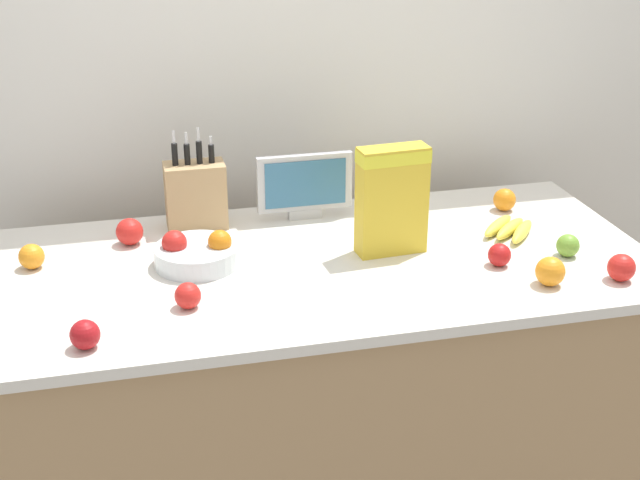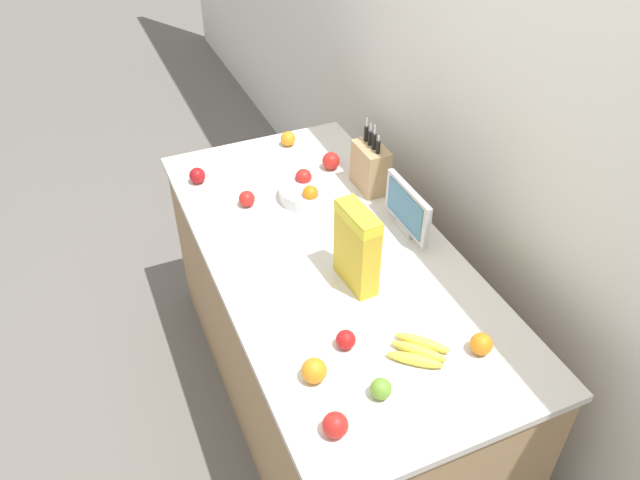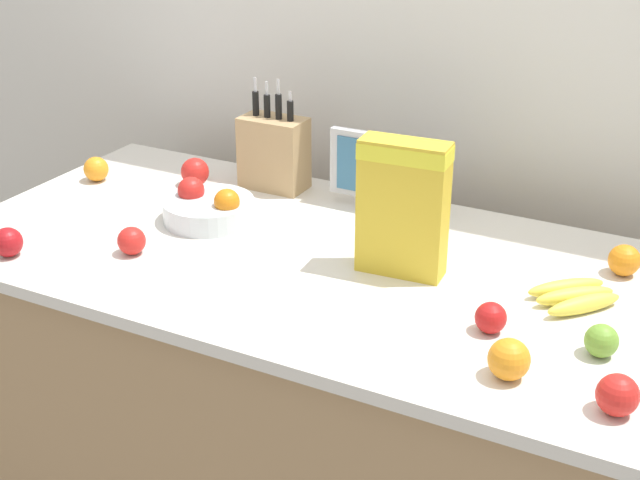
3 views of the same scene
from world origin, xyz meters
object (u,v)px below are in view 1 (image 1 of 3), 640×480
object	(u,v)px
cereal_box	(392,196)
apple_near_bananas	(130,232)
fruit_bowl	(197,253)
apple_rightmost	(621,268)
apple_by_knife_block	(188,296)
orange_by_cereal	(505,200)
apple_middle	(568,246)
knife_block	(196,195)
small_monitor	(305,184)
banana_bunch	(510,229)
apple_leftmost	(499,255)
orange_front_center	(550,271)
apple_rear	(85,335)
orange_mid_right	(32,256)

from	to	relation	value
cereal_box	apple_near_bananas	bearing A→B (deg)	158.24
fruit_bowl	apple_rightmost	size ratio (longest dim) A/B	3.13
apple_by_knife_block	orange_by_cereal	size ratio (longest dim) A/B	0.94
apple_middle	knife_block	bearing A→B (deg)	154.83
apple_middle	orange_by_cereal	bearing A→B (deg)	94.07
apple_rightmost	small_monitor	bearing A→B (deg)	138.91
banana_bunch	apple_leftmost	world-z (taller)	apple_leftmost
apple_near_bananas	apple_rightmost	bearing A→B (deg)	-23.64
apple_rightmost	orange_front_center	xyz separation A→B (m)	(-0.20, 0.02, 0.00)
knife_block	orange_by_cereal	bearing A→B (deg)	-5.82
banana_bunch	apple_rear	size ratio (longest dim) A/B	3.02
cereal_box	apple_middle	size ratio (longest dim) A/B	4.77
cereal_box	knife_block	bearing A→B (deg)	144.15
fruit_bowl	apple_by_knife_block	xyz separation A→B (m)	(-0.05, -0.25, -0.00)
apple_middle	orange_by_cereal	xyz separation A→B (m)	(-0.03, 0.37, 0.00)
apple_leftmost	apple_rear	xyz separation A→B (m)	(-1.11, -0.19, 0.00)
orange_mid_right	orange_front_center	world-z (taller)	orange_front_center
apple_rear	apple_rightmost	bearing A→B (deg)	1.16
banana_bunch	apple_rear	xyz separation A→B (m)	(-1.23, -0.39, 0.02)
apple_rightmost	banana_bunch	bearing A→B (deg)	113.26
orange_by_cereal	apple_middle	bearing A→B (deg)	-85.93
knife_block	apple_by_knife_block	xyz separation A→B (m)	(-0.08, -0.53, -0.07)
banana_bunch	orange_mid_right	size ratio (longest dim) A/B	3.03
cereal_box	banana_bunch	bearing A→B (deg)	0.79
cereal_box	orange_mid_right	world-z (taller)	cereal_box
small_monitor	orange_mid_right	bearing A→B (deg)	-167.47
apple_middle	orange_by_cereal	size ratio (longest dim) A/B	0.91
apple_middle	orange_mid_right	size ratio (longest dim) A/B	0.93
orange_mid_right	apple_near_bananas	bearing A→B (deg)	20.94
apple_rightmost	apple_near_bananas	distance (m)	1.38
banana_bunch	apple_by_knife_block	distance (m)	1.01
apple_near_bananas	orange_front_center	bearing A→B (deg)	-26.57
fruit_bowl	apple_middle	size ratio (longest dim) A/B	3.58
apple_rightmost	apple_by_knife_block	xyz separation A→B (m)	(-1.14, 0.12, -0.00)
apple_leftmost	orange_front_center	world-z (taller)	orange_front_center
apple_by_knife_block	apple_near_bananas	world-z (taller)	apple_near_bananas
cereal_box	apple_rear	bearing A→B (deg)	-161.69
apple_by_knife_block	apple_rear	distance (m)	0.29
small_monitor	apple_near_bananas	size ratio (longest dim) A/B	3.76
knife_block	apple_rear	world-z (taller)	knife_block
apple_middle	apple_leftmost	distance (m)	0.21
apple_rear	cereal_box	bearing A→B (deg)	22.56
apple_near_bananas	orange_by_cereal	bearing A→B (deg)	-0.41
small_monitor	apple_rightmost	distance (m)	0.96
apple_middle	fruit_bowl	bearing A→B (deg)	169.59
apple_by_knife_block	orange_mid_right	distance (m)	0.51
apple_rightmost	orange_by_cereal	xyz separation A→B (m)	(-0.09, 0.54, -0.00)
orange_mid_right	apple_rear	bearing A→B (deg)	-73.40
banana_bunch	orange_front_center	size ratio (longest dim) A/B	2.70
small_monitor	apple_rightmost	xyz separation A→B (m)	(0.72, -0.63, -0.07)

